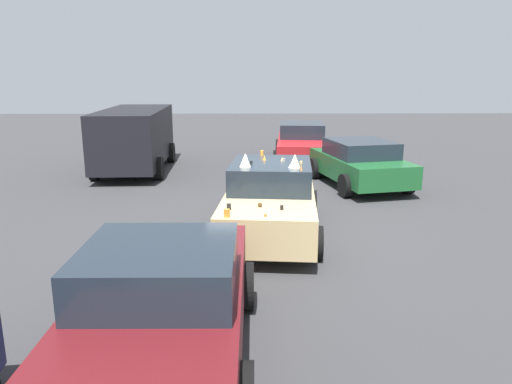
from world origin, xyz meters
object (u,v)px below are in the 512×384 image
parked_sedan_behind_left (166,301)px  parked_sedan_row_back_center (302,143)px  parked_van_far_left (135,136)px  art_car_decorated (271,199)px  parked_sedan_far_right (359,163)px

parked_sedan_behind_left → parked_sedan_row_back_center: bearing=-12.3°
parked_van_far_left → parked_sedan_row_back_center: bearing=-77.1°
art_car_decorated → parked_sedan_row_back_center: bearing=174.8°
art_car_decorated → parked_sedan_behind_left: art_car_decorated is taller
art_car_decorated → parked_van_far_left: size_ratio=0.87×
art_car_decorated → parked_sedan_behind_left: size_ratio=1.14×
art_car_decorated → parked_sedan_far_right: art_car_decorated is taller
parked_sedan_far_right → parked_sedan_behind_left: parked_sedan_behind_left is taller
parked_van_far_left → parked_sedan_behind_left: 11.71m
parked_sedan_row_back_center → parked_sedan_behind_left: 13.20m
art_car_decorated → parked_sedan_far_right: size_ratio=1.06×
parked_van_far_left → parked_sedan_row_back_center: size_ratio=1.10×
art_car_decorated → parked_sedan_far_right: 5.16m
parked_sedan_row_back_center → parked_sedan_far_right: 4.14m
parked_sedan_behind_left → art_car_decorated: bearing=-16.5°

